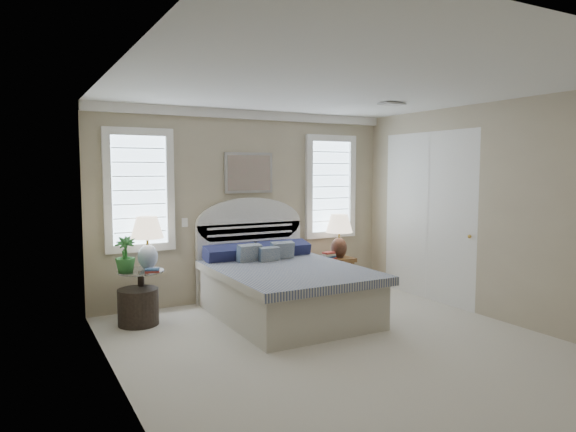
{
  "coord_description": "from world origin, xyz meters",
  "views": [
    {
      "loc": [
        -3.03,
        -4.27,
        1.87
      ],
      "look_at": [
        -0.16,
        1.0,
        1.32
      ],
      "focal_mm": 32.0,
      "sensor_mm": 36.0,
      "label": 1
    }
  ],
  "objects_px": {
    "side_table_left": "(141,290)",
    "nightstand_right": "(336,267)",
    "lamp_right": "(339,231)",
    "floor_pot": "(138,307)",
    "bed": "(282,285)",
    "lamp_left": "(147,236)"
  },
  "relations": [
    {
      "from": "side_table_left",
      "to": "nightstand_right",
      "type": "height_order",
      "value": "side_table_left"
    },
    {
      "from": "side_table_left",
      "to": "lamp_right",
      "type": "distance_m",
      "value": 3.06
    },
    {
      "from": "lamp_right",
      "to": "floor_pot",
      "type": "bearing_deg",
      "value": -175.34
    },
    {
      "from": "side_table_left",
      "to": "bed",
      "type": "bearing_deg",
      "value": -19.74
    },
    {
      "from": "floor_pot",
      "to": "lamp_left",
      "type": "relative_size",
      "value": 0.73
    },
    {
      "from": "lamp_left",
      "to": "lamp_right",
      "type": "height_order",
      "value": "lamp_left"
    },
    {
      "from": "nightstand_right",
      "to": "bed",
      "type": "bearing_deg",
      "value": -151.97
    },
    {
      "from": "nightstand_right",
      "to": "lamp_right",
      "type": "relative_size",
      "value": 0.79
    },
    {
      "from": "bed",
      "to": "side_table_left",
      "type": "bearing_deg",
      "value": 160.26
    },
    {
      "from": "bed",
      "to": "lamp_left",
      "type": "relative_size",
      "value": 3.43
    },
    {
      "from": "nightstand_right",
      "to": "lamp_left",
      "type": "height_order",
      "value": "lamp_left"
    },
    {
      "from": "bed",
      "to": "floor_pot",
      "type": "relative_size",
      "value": 4.72
    },
    {
      "from": "nightstand_right",
      "to": "side_table_left",
      "type": "bearing_deg",
      "value": -178.06
    },
    {
      "from": "nightstand_right",
      "to": "floor_pot",
      "type": "height_order",
      "value": "nightstand_right"
    },
    {
      "from": "side_table_left",
      "to": "floor_pot",
      "type": "xyz_separation_m",
      "value": [
        -0.07,
        -0.15,
        -0.17
      ]
    },
    {
      "from": "side_table_left",
      "to": "floor_pot",
      "type": "height_order",
      "value": "side_table_left"
    },
    {
      "from": "side_table_left",
      "to": "lamp_right",
      "type": "height_order",
      "value": "lamp_right"
    },
    {
      "from": "floor_pot",
      "to": "lamp_right",
      "type": "xyz_separation_m",
      "value": [
        3.08,
        0.25,
        0.72
      ]
    },
    {
      "from": "bed",
      "to": "nightstand_right",
      "type": "distance_m",
      "value": 1.47
    },
    {
      "from": "bed",
      "to": "side_table_left",
      "type": "height_order",
      "value": "bed"
    },
    {
      "from": "floor_pot",
      "to": "bed",
      "type": "bearing_deg",
      "value": -14.54
    },
    {
      "from": "bed",
      "to": "lamp_left",
      "type": "distance_m",
      "value": 1.81
    }
  ]
}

